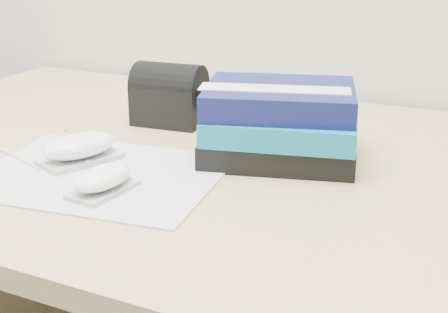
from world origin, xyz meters
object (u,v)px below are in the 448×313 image
at_px(mouse_front, 103,179).
at_px(pouch, 170,95).
at_px(mouse_rear, 80,148).
at_px(book_stack, 280,123).
at_px(desk, 298,285).

relative_size(mouse_front, pouch, 0.77).
height_order(mouse_rear, pouch, pouch).
distance_m(book_stack, pouch, 0.25).
distance_m(desk, mouse_rear, 0.42).
distance_m(mouse_front, book_stack, 0.28).
xyz_separation_m(mouse_rear, mouse_front, (0.10, -0.08, -0.00)).
bearing_deg(desk, mouse_front, -124.62).
relative_size(desk, book_stack, 6.13).
relative_size(mouse_rear, book_stack, 0.50).
height_order(desk, book_stack, book_stack).
xyz_separation_m(mouse_rear, pouch, (0.02, 0.23, 0.03)).
bearing_deg(mouse_front, mouse_rear, 141.23).
xyz_separation_m(book_stack, pouch, (-0.24, 0.08, -0.00)).
bearing_deg(book_stack, pouch, 161.18).
relative_size(mouse_rear, pouch, 1.03).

